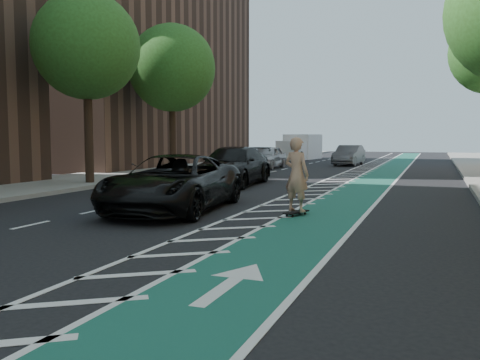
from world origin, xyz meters
The scene contains 19 objects.
ground centered at (0.00, 0.00, 0.00)m, with size 120.00×120.00×0.00m, color black.
bike_lane centered at (3.00, 10.00, 0.01)m, with size 2.00×90.00×0.01m, color #185643.
buffer_strip centered at (1.50, 10.00, 0.01)m, with size 1.40×90.00×0.01m, color silver.
sidewalk_left centered at (-9.50, 10.00, 0.07)m, with size 5.00×90.00×0.15m, color gray.
curb_right centered at (7.05, 10.00, 0.08)m, with size 0.12×90.00×0.16m, color gray.
curb_left centered at (-7.05, 10.00, 0.08)m, with size 0.12×90.00×0.16m, color gray.
building_left_far centered at (-17.50, 24.00, 9.00)m, with size 14.00×22.00×18.00m, color brown.
tree_l_c centered at (-7.90, 8.00, 5.77)m, with size 4.20×4.20×7.90m.
tree_l_d centered at (-7.90, 16.00, 5.77)m, with size 4.20×4.20×7.90m.
skateboard centered at (2.30, 3.64, 0.10)m, with size 0.53×0.92×0.12m.
skateboarder centered at (2.30, 3.64, 1.10)m, with size 0.71×0.47×1.96m, color tan.
suv_near centered at (-1.17, 3.31, 0.79)m, with size 2.63×5.70×1.58m, color black.
suv_far centered at (-2.40, 10.83, 0.82)m, with size 2.29×5.63×1.63m, color black.
car_silver centered at (-4.51, 21.96, 0.74)m, with size 1.74×4.32×1.47m, color #A8A9AD.
car_grey centered at (-0.11, 27.45, 0.72)m, with size 1.52×4.35×1.43m, color #5A5A5F.
box_truck centered at (-5.76, 35.45, 1.03)m, with size 3.05×5.61×2.23m.
barrel_a centered at (-2.20, 3.00, 0.41)m, with size 0.63×0.63×0.86m.
barrel_b centered at (-3.60, 12.23, 0.48)m, with size 0.74×0.74×1.02m.
barrel_c centered at (-2.86, 14.50, 0.41)m, with size 0.64×0.64×0.87m.
Camera 1 is at (5.69, -9.28, 2.11)m, focal length 38.00 mm.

